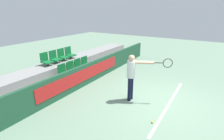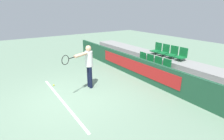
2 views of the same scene
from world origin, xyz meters
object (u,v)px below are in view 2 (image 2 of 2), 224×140
object	(u,v)px
stadium_chair_7	(182,55)
tennis_ball	(54,85)
tennis_player	(88,63)
stadium_chair_1	(148,62)
stadium_chair_4	(157,49)
stadium_chair_6	(172,53)
stadium_chair_2	(156,64)
stadium_chair_0	(141,59)
stadium_chair_3	(165,67)
stadium_chair_5	(164,51)

from	to	relation	value
stadium_chair_7	tennis_ball	xyz separation A→B (m)	(-2.12, -5.28, -0.95)
tennis_player	tennis_ball	bearing A→B (deg)	-156.95
stadium_chair_1	tennis_player	xyz separation A→B (m)	(-0.16, -3.09, 0.43)
stadium_chair_4	stadium_chair_6	size ratio (longest dim) A/B	1.00
stadium_chair_7	stadium_chair_6	bearing A→B (deg)	180.00
stadium_chair_2	stadium_chair_4	world-z (taller)	stadium_chair_4
stadium_chair_1	stadium_chair_0	bearing A→B (deg)	180.00
stadium_chair_0	tennis_ball	bearing A→B (deg)	-98.49
stadium_chair_6	stadium_chair_3	bearing A→B (deg)	-65.28
stadium_chair_5	tennis_player	distance (m)	4.17
stadium_chair_3	stadium_chair_5	distance (m)	1.51
stadium_chair_3	stadium_chair_0	bearing A→B (deg)	180.00
stadium_chair_6	tennis_player	bearing A→B (deg)	-98.93
stadium_chair_5	tennis_player	world-z (taller)	tennis_player
stadium_chair_2	tennis_player	distance (m)	3.19
stadium_chair_2	tennis_player	xyz separation A→B (m)	(-0.65, -3.09, 0.43)
stadium_chair_6	stadium_chair_7	bearing A→B (deg)	0.00
stadium_chair_3	tennis_player	world-z (taller)	tennis_player
stadium_chair_4	stadium_chair_6	bearing A→B (deg)	0.00
stadium_chair_2	stadium_chair_7	distance (m)	1.24
tennis_ball	stadium_chair_2	bearing A→B (deg)	68.90
stadium_chair_3	stadium_chair_5	xyz separation A→B (m)	(-0.99, 1.08, 0.37)
stadium_chair_1	stadium_chair_4	xyz separation A→B (m)	(-0.50, 1.08, 0.37)
stadium_chair_3	stadium_chair_7	world-z (taller)	stadium_chair_7
stadium_chair_7	tennis_ball	world-z (taller)	stadium_chair_7
stadium_chair_5	tennis_player	size ratio (longest dim) A/B	0.34
stadium_chair_0	stadium_chair_5	xyz separation A→B (m)	(0.50, 1.08, 0.37)
stadium_chair_2	stadium_chair_5	world-z (taller)	stadium_chair_5
stadium_chair_2	stadium_chair_6	bearing A→B (deg)	90.00
tennis_ball	stadium_chair_6	bearing A→B (deg)	72.93
stadium_chair_4	stadium_chair_1	bearing A→B (deg)	-65.28
stadium_chair_7	tennis_ball	size ratio (longest dim) A/B	8.81
stadium_chair_2	stadium_chair_3	world-z (taller)	same
stadium_chair_3	stadium_chair_7	size ratio (longest dim) A/B	1.00
stadium_chair_7	tennis_player	bearing A→B (deg)	-105.44
stadium_chair_1	tennis_ball	world-z (taller)	stadium_chair_1
stadium_chair_3	tennis_ball	xyz separation A→B (m)	(-2.12, -4.20, -0.58)
stadium_chair_0	stadium_chair_5	bearing A→B (deg)	65.28
stadium_chair_3	stadium_chair_4	xyz separation A→B (m)	(-1.49, 1.08, 0.37)
stadium_chair_4	stadium_chair_7	size ratio (longest dim) A/B	1.00
stadium_chair_6	tennis_ball	world-z (taller)	stadium_chair_6
stadium_chair_1	tennis_player	size ratio (longest dim) A/B	0.34
stadium_chair_1	stadium_chair_2	world-z (taller)	same
stadium_chair_5	stadium_chair_7	xyz separation A→B (m)	(0.99, 0.00, 0.00)
stadium_chair_6	stadium_chair_1	bearing A→B (deg)	-114.72
stadium_chair_2	stadium_chair_4	distance (m)	1.51
stadium_chair_0	tennis_player	size ratio (longest dim) A/B	0.34
stadium_chair_2	stadium_chair_4	size ratio (longest dim) A/B	1.00
stadium_chair_0	tennis_ball	world-z (taller)	stadium_chair_0
stadium_chair_1	tennis_player	world-z (taller)	tennis_player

